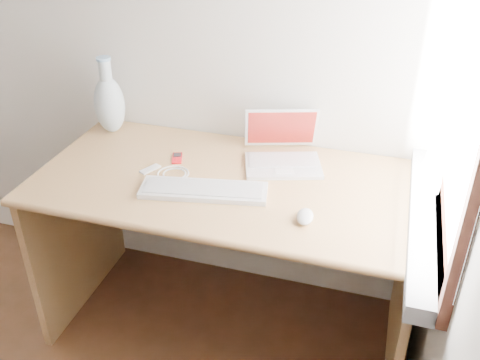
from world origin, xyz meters
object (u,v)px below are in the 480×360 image
(external_keyboard, at_px, (204,190))
(vase, at_px, (109,103))
(laptop, at_px, (286,152))
(desk, at_px, (233,215))

(external_keyboard, xyz_separation_m, vase, (-0.57, 0.37, 0.13))
(laptop, distance_m, vase, 0.81)
(desk, height_order, vase, vase)
(desk, xyz_separation_m, vase, (-0.62, 0.17, 0.36))
(external_keyboard, height_order, vase, vase)
(vase, bearing_deg, desk, -15.02)
(laptop, relative_size, vase, 1.01)
(laptop, distance_m, external_keyboard, 0.39)
(laptop, height_order, external_keyboard, laptop)
(desk, relative_size, vase, 4.27)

